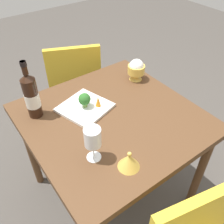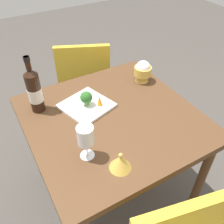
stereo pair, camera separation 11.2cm
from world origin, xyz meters
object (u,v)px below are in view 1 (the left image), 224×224
object	(u,v)px
serving_plate	(85,107)
rice_bowl	(136,69)
wine_bottle	(31,96)
chair_by_wall	(75,81)
wine_glass	(93,138)
broccoli_floret	(85,99)
carrot_garnish_left	(98,101)
rice_bowl_lid	(129,161)

from	to	relation	value
serving_plate	rice_bowl	bearing A→B (deg)	-171.39
wine_bottle	rice_bowl	xyz separation A→B (m)	(-0.67, 0.05, -0.06)
chair_by_wall	wine_glass	bearing A→B (deg)	-89.38
broccoli_floret	chair_by_wall	bearing A→B (deg)	-112.18
wine_bottle	broccoli_floret	bearing A→B (deg)	154.89
wine_glass	serving_plate	world-z (taller)	wine_glass
wine_bottle	serving_plate	xyz separation A→B (m)	(-0.24, 0.11, -0.12)
chair_by_wall	rice_bowl	bearing A→B (deg)	-44.42
wine_bottle	wine_glass	distance (m)	0.45
rice_bowl	broccoli_floret	size ratio (longest dim) A/B	1.65
rice_bowl	serving_plate	xyz separation A→B (m)	(0.43, 0.07, -0.07)
wine_bottle	carrot_garnish_left	xyz separation A→B (m)	(-0.31, 0.15, -0.08)
serving_plate	wine_glass	bearing A→B (deg)	65.34
rice_bowl_lid	carrot_garnish_left	distance (m)	0.43
rice_bowl	carrot_garnish_left	bearing A→B (deg)	16.05
wine_bottle	serving_plate	size ratio (longest dim) A/B	1.05
chair_by_wall	serving_plate	world-z (taller)	chair_by_wall
chair_by_wall	broccoli_floret	world-z (taller)	chair_by_wall
wine_bottle	wine_glass	size ratio (longest dim) A/B	1.84
chair_by_wall	rice_bowl_lid	xyz separation A→B (m)	(0.28, 1.02, 0.24)
wine_bottle	rice_bowl_lid	size ratio (longest dim) A/B	3.29
chair_by_wall	carrot_garnish_left	bearing A→B (deg)	-81.63
chair_by_wall	rice_bowl_lid	size ratio (longest dim) A/B	8.50
rice_bowl_lid	carrot_garnish_left	world-z (taller)	rice_bowl_lid
chair_by_wall	wine_bottle	xyz separation A→B (m)	(0.48, 0.45, 0.33)
rice_bowl_lid	broccoli_floret	xyz separation A→B (m)	(-0.05, -0.46, 0.03)
rice_bowl_lid	broccoli_floret	size ratio (longest dim) A/B	1.17
wine_bottle	rice_bowl	bearing A→B (deg)	175.91
wine_glass	rice_bowl_lid	xyz separation A→B (m)	(-0.10, 0.13, -0.09)
wine_glass	broccoli_floret	bearing A→B (deg)	-115.04
broccoli_floret	carrot_garnish_left	world-z (taller)	broccoli_floret
wine_bottle	rice_bowl	world-z (taller)	wine_bottle
chair_by_wall	carrot_garnish_left	size ratio (longest dim) A/B	13.29
rice_bowl	serving_plate	size ratio (longest dim) A/B	0.45
chair_by_wall	wine_glass	distance (m)	1.02
wine_glass	wine_bottle	bearing A→B (deg)	-77.91
chair_by_wall	serving_plate	xyz separation A→B (m)	(0.23, 0.56, 0.21)
serving_plate	carrot_garnish_left	size ratio (longest dim) A/B	4.88
rice_bowl	broccoli_floret	distance (m)	0.43
wine_bottle	carrot_garnish_left	size ratio (longest dim) A/B	5.14
wine_glass	rice_bowl	world-z (taller)	wine_glass
rice_bowl	broccoli_floret	bearing A→B (deg)	8.84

